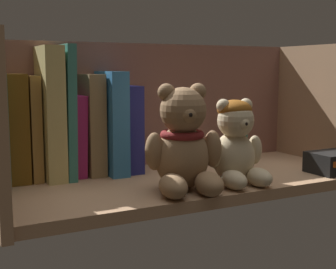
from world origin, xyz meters
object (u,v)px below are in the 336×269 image
(book_8, at_px, (125,128))
(pillar_candle, at_px, (236,148))
(teddy_bear_smaller, at_px, (236,144))
(small_product_box, at_px, (334,162))
(book_3, at_px, (48,113))
(book_4, at_px, (63,112))
(book_7, at_px, (107,122))
(book_5, at_px, (75,135))
(book_1, at_px, (15,128))
(teddy_bear_larger, at_px, (184,145))
(book_2, at_px, (32,128))
(book_6, at_px, (90,124))

(book_8, relative_size, pillar_candle, 2.05)
(book_8, relative_size, teddy_bear_smaller, 1.13)
(book_8, bearing_deg, small_product_box, -31.42)
(pillar_candle, bearing_deg, book_3, 165.62)
(book_4, xyz_separation_m, book_7, (0.09, -0.00, -0.02))
(book_5, relative_size, book_8, 0.90)
(book_1, height_order, book_8, book_1)
(teddy_bear_larger, height_order, pillar_candle, teddy_bear_larger)
(book_7, distance_m, teddy_bear_larger, 0.21)
(book_3, xyz_separation_m, small_product_box, (0.51, -0.22, -0.10))
(book_2, distance_m, pillar_candle, 0.41)
(teddy_bear_larger, bearing_deg, book_1, 139.19)
(book_3, bearing_deg, book_7, -0.00)
(book_2, relative_size, pillar_candle, 2.30)
(book_1, distance_m, book_4, 0.09)
(book_1, bearing_deg, teddy_bear_larger, -40.81)
(book_2, relative_size, small_product_box, 1.95)
(book_6, distance_m, book_8, 0.07)
(book_2, height_order, teddy_bear_smaller, book_2)
(book_1, xyz_separation_m, book_6, (0.14, 0.00, -0.00))
(teddy_bear_larger, bearing_deg, pillar_candle, 30.55)
(book_1, relative_size, book_5, 1.26)
(book_2, height_order, book_5, book_2)
(teddy_bear_larger, bearing_deg, book_8, 96.19)
(book_2, distance_m, teddy_bear_larger, 0.29)
(book_2, distance_m, book_3, 0.04)
(book_6, height_order, small_product_box, book_6)
(pillar_candle, bearing_deg, small_product_box, -40.29)
(teddy_bear_larger, relative_size, small_product_box, 1.83)
(book_3, relative_size, book_5, 1.59)
(book_2, xyz_separation_m, book_7, (0.15, -0.00, 0.00))
(book_3, distance_m, book_8, 0.16)
(book_3, distance_m, book_6, 0.09)
(book_4, height_order, teddy_bear_larger, book_4)
(book_5, distance_m, book_7, 0.07)
(book_6, xyz_separation_m, teddy_bear_smaller, (0.20, -0.20, -0.03))
(book_1, relative_size, pillar_candle, 2.34)
(book_5, bearing_deg, small_product_box, -25.37)
(book_4, distance_m, small_product_box, 0.54)
(book_5, xyz_separation_m, pillar_candle, (0.31, -0.09, -0.04))
(teddy_bear_larger, bearing_deg, book_3, 130.79)
(book_3, height_order, book_6, book_3)
(book_1, relative_size, book_8, 1.14)
(book_1, bearing_deg, teddy_bear_smaller, -30.53)
(teddy_bear_larger, bearing_deg, teddy_bear_smaller, 0.64)
(book_4, relative_size, book_8, 1.45)
(book_6, bearing_deg, pillar_candle, -18.25)
(book_4, bearing_deg, teddy_bear_smaller, -38.50)
(book_4, xyz_separation_m, teddy_bear_larger, (0.15, -0.20, -0.05))
(book_8, height_order, teddy_bear_smaller, book_8)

